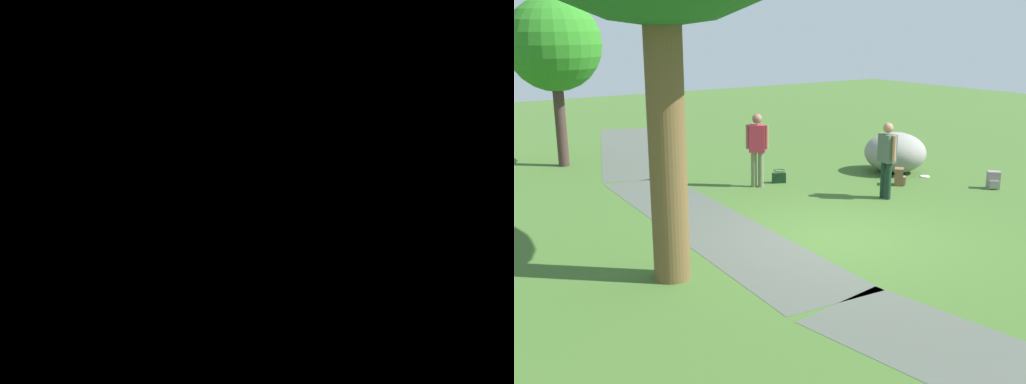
# 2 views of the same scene
# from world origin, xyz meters

# --- Properties ---
(ground_plane) EXTENTS (48.00, 48.00, 0.00)m
(ground_plane) POSITION_xyz_m (0.00, 0.00, 0.00)
(ground_plane) COLOR #3E6228
(footpath_segment_near) EXTENTS (8.15, 2.79, 0.01)m
(footpath_segment_near) POSITION_xyz_m (-6.04, 1.07, 0.00)
(footpath_segment_near) COLOR #4D534A
(footpath_segment_near) RESTS_ON ground
(footpath_segment_mid) EXTENTS (8.09, 2.19, 0.01)m
(footpath_segment_mid) POSITION_xyz_m (1.90, 1.38, 0.00)
(footpath_segment_mid) COLOR #4D534A
(footpath_segment_mid) RESTS_ON ground
(lamp_post) EXTENTS (0.28, 0.28, 3.72)m
(lamp_post) POSITION_xyz_m (-7.28, -0.83, 2.28)
(lamp_post) COLOR black
(lamp_post) RESTS_ON ground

